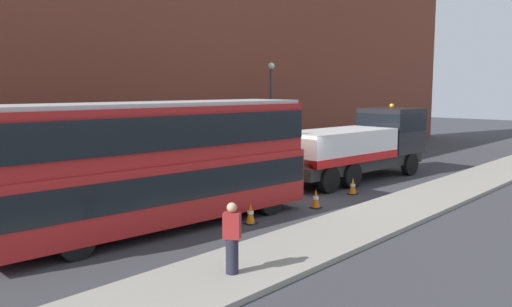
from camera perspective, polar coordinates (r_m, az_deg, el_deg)
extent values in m
plane|color=#38383D|center=(21.44, 4.04, -4.96)|extent=(120.00, 120.00, 0.00)
cube|color=gray|center=(19.23, 14.08, -6.36)|extent=(60.00, 2.80, 0.15)
cube|color=brown|center=(26.61, -9.56, 14.65)|extent=(60.00, 1.20, 16.00)
cube|color=#2D2D2D|center=(25.95, 10.59, -1.01)|extent=(9.16, 2.99, 0.55)
cube|color=black|center=(28.43, 14.46, 2.49)|extent=(2.82, 2.82, 2.30)
cube|color=black|center=(28.40, 14.49, 3.39)|extent=(2.85, 2.85, 0.90)
cube|color=silver|center=(24.80, 8.87, 0.92)|extent=(6.30, 3.12, 1.40)
cube|color=red|center=(24.86, 8.85, -0.27)|extent=(6.31, 3.17, 0.36)
cylinder|color=#B79914|center=(21.96, 2.95, 0.97)|extent=(1.25, 0.39, 2.52)
sphere|color=orange|center=(28.36, 14.54, 5.04)|extent=(0.24, 0.24, 0.24)
cylinder|color=black|center=(29.30, 12.62, -0.67)|extent=(1.19, 0.44, 1.16)
cylinder|color=black|center=(28.14, 16.37, -1.11)|extent=(1.19, 0.44, 1.16)
cylinder|color=black|center=(25.35, 6.28, -1.75)|extent=(1.19, 0.44, 1.16)
cylinder|color=black|center=(23.99, 10.32, -2.34)|extent=(1.19, 0.44, 1.16)
cylinder|color=black|center=(24.16, 3.82, -2.17)|extent=(1.19, 0.44, 1.16)
cylinder|color=black|center=(22.74, 7.93, -2.82)|extent=(1.19, 0.44, 1.16)
cube|color=#AD1E1E|center=(17.00, -10.45, -3.86)|extent=(11.18, 3.45, 1.90)
cube|color=#AD1E1E|center=(16.75, -10.59, 2.19)|extent=(10.95, 3.33, 1.70)
cube|color=black|center=(16.95, -10.47, -3.03)|extent=(11.07, 3.49, 0.90)
cube|color=black|center=(16.74, -10.60, 2.54)|extent=(10.85, 3.47, 1.00)
cube|color=#B2B2B2|center=(16.70, -10.67, 5.31)|extent=(10.72, 3.21, 0.12)
cube|color=yellow|center=(20.32, 2.63, 1.62)|extent=(0.19, 1.50, 0.44)
cylinder|color=black|center=(20.29, -2.79, -4.15)|extent=(1.06, 0.39, 1.04)
cylinder|color=black|center=(18.74, 1.53, -5.10)|extent=(1.06, 0.39, 1.04)
cylinder|color=black|center=(16.65, -22.11, -7.22)|extent=(1.06, 0.39, 1.04)
cylinder|color=black|center=(14.72, -18.99, -8.95)|extent=(1.06, 0.39, 1.04)
cylinder|color=#232333|center=(12.59, -2.61, -11.06)|extent=(0.41, 0.41, 0.85)
cube|color=maroon|center=(12.38, -2.63, -7.83)|extent=(0.43, 0.48, 0.62)
sphere|color=tan|center=(12.27, -2.65, -5.89)|extent=(0.24, 0.24, 0.24)
cone|color=orange|center=(17.50, -0.60, -6.53)|extent=(0.32, 0.32, 0.72)
cylinder|color=white|center=(17.50, -0.60, -6.41)|extent=(0.21, 0.21, 0.10)
cube|color=black|center=(17.59, -0.60, -7.60)|extent=(0.36, 0.36, 0.04)
cone|color=orange|center=(19.87, 6.52, -4.90)|extent=(0.32, 0.32, 0.72)
cylinder|color=white|center=(19.87, 6.52, -4.80)|extent=(0.21, 0.21, 0.10)
cube|color=black|center=(19.95, 6.51, -5.86)|extent=(0.36, 0.36, 0.04)
cone|color=orange|center=(22.63, 10.49, -3.49)|extent=(0.32, 0.32, 0.72)
cylinder|color=white|center=(22.62, 10.49, -3.40)|extent=(0.21, 0.21, 0.10)
cube|color=black|center=(22.70, 10.47, -4.33)|extent=(0.36, 0.36, 0.04)
cylinder|color=#38383D|center=(28.53, 1.65, 3.68)|extent=(0.16, 0.16, 5.50)
sphere|color=#EAE5C6|center=(28.50, 1.67, 9.50)|extent=(0.36, 0.36, 0.36)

